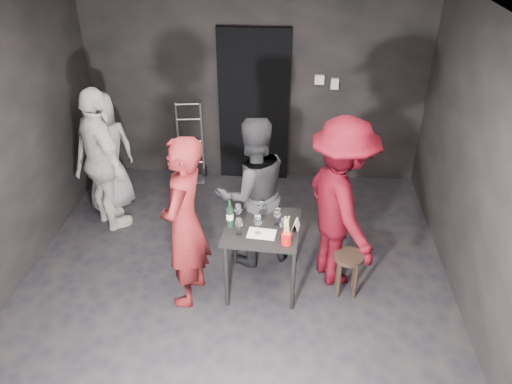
# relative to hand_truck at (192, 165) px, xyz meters

# --- Properties ---
(floor) EXTENTS (4.50, 5.00, 0.02)m
(floor) POSITION_rel_hand_truck_xyz_m (0.88, -2.29, -0.21)
(floor) COLOR black
(floor) RESTS_ON ground
(ceiling) EXTENTS (4.50, 5.00, 0.02)m
(ceiling) POSITION_rel_hand_truck_xyz_m (0.88, -2.29, 2.49)
(ceiling) COLOR silver
(ceiling) RESTS_ON ground
(wall_back) EXTENTS (4.50, 0.04, 2.70)m
(wall_back) POSITION_rel_hand_truck_xyz_m (0.88, 0.21, 1.14)
(wall_back) COLOR black
(wall_back) RESTS_ON ground
(wall_right) EXTENTS (0.04, 5.00, 2.70)m
(wall_right) POSITION_rel_hand_truck_xyz_m (3.13, -2.29, 1.14)
(wall_right) COLOR black
(wall_right) RESTS_ON ground
(doorway) EXTENTS (0.95, 0.10, 2.10)m
(doorway) POSITION_rel_hand_truck_xyz_m (0.88, 0.15, 0.84)
(doorway) COLOR black
(doorway) RESTS_ON ground
(wallbox_upper) EXTENTS (0.12, 0.06, 0.12)m
(wallbox_upper) POSITION_rel_hand_truck_xyz_m (1.73, 0.16, 1.24)
(wallbox_upper) COLOR #B7B7B2
(wallbox_upper) RESTS_ON wall_back
(wallbox_lower) EXTENTS (0.10, 0.06, 0.14)m
(wallbox_lower) POSITION_rel_hand_truck_xyz_m (1.93, 0.16, 1.19)
(wallbox_lower) COLOR #B7B7B2
(wallbox_lower) RESTS_ON wall_back
(hand_truck) EXTENTS (0.38, 0.32, 1.12)m
(hand_truck) POSITION_rel_hand_truck_xyz_m (0.00, 0.00, 0.00)
(hand_truck) COLOR #B2B2B7
(hand_truck) RESTS_ON floor
(tasting_table) EXTENTS (0.72, 0.72, 0.75)m
(tasting_table) POSITION_rel_hand_truck_xyz_m (1.16, -2.20, 0.44)
(tasting_table) COLOR black
(tasting_table) RESTS_ON floor
(stool) EXTENTS (0.30, 0.30, 0.47)m
(stool) POSITION_rel_hand_truck_xyz_m (2.02, -2.23, 0.15)
(stool) COLOR black
(stool) RESTS_ON floor
(server_red) EXTENTS (0.59, 0.81, 2.05)m
(server_red) POSITION_rel_hand_truck_xyz_m (0.45, -2.41, 0.82)
(server_red) COLOR maroon
(server_red) RESTS_ON floor
(woman_black) EXTENTS (1.04, 0.83, 1.88)m
(woman_black) POSITION_rel_hand_truck_xyz_m (1.02, -1.74, 0.73)
(woman_black) COLOR #262528
(woman_black) RESTS_ON floor
(man_maroon) EXTENTS (1.13, 1.54, 2.16)m
(man_maroon) POSITION_rel_hand_truck_xyz_m (1.91, -1.98, 0.87)
(man_maroon) COLOR #4A050F
(man_maroon) RESTS_ON floor
(bystander_cream) EXTENTS (1.23, 1.26, 2.03)m
(bystander_cream) POSITION_rel_hand_truck_xyz_m (-0.75, -1.24, 0.81)
(bystander_cream) COLOR silver
(bystander_cream) RESTS_ON floor
(bystander_grey) EXTENTS (0.86, 0.83, 1.59)m
(bystander_grey) POSITION_rel_hand_truck_xyz_m (-0.89, -0.81, 0.59)
(bystander_grey) COLOR #959595
(bystander_grey) RESTS_ON floor
(tasting_mat) EXTENTS (0.28, 0.20, 0.00)m
(tasting_mat) POSITION_rel_hand_truck_xyz_m (1.16, -2.33, 0.54)
(tasting_mat) COLOR white
(tasting_mat) RESTS_ON tasting_table
(wine_glass_a) EXTENTS (0.09, 0.09, 0.19)m
(wine_glass_a) POSITION_rel_hand_truck_xyz_m (0.95, -2.35, 0.64)
(wine_glass_a) COLOR white
(wine_glass_a) RESTS_ON tasting_table
(wine_glass_b) EXTENTS (0.10, 0.10, 0.21)m
(wine_glass_b) POSITION_rel_hand_truck_xyz_m (0.92, -2.14, 0.64)
(wine_glass_b) COLOR white
(wine_glass_b) RESTS_ON tasting_table
(wine_glass_c) EXTENTS (0.08, 0.08, 0.19)m
(wine_glass_c) POSITION_rel_hand_truck_xyz_m (1.13, -2.06, 0.64)
(wine_glass_c) COLOR white
(wine_glass_c) RESTS_ON tasting_table
(wine_glass_d) EXTENTS (0.10, 0.10, 0.22)m
(wine_glass_d) POSITION_rel_hand_truck_xyz_m (1.13, -2.33, 0.65)
(wine_glass_d) COLOR white
(wine_glass_d) RESTS_ON tasting_table
(wine_glass_e) EXTENTS (0.11, 0.11, 0.22)m
(wine_glass_e) POSITION_rel_hand_truck_xyz_m (1.37, -2.36, 0.65)
(wine_glass_e) COLOR white
(wine_glass_e) RESTS_ON tasting_table
(wine_glass_f) EXTENTS (0.09, 0.09, 0.20)m
(wine_glass_f) POSITION_rel_hand_truck_xyz_m (1.30, -2.17, 0.64)
(wine_glass_f) COLOR white
(wine_glass_f) RESTS_ON tasting_table
(wine_bottle) EXTENTS (0.07, 0.07, 0.29)m
(wine_bottle) POSITION_rel_hand_truck_xyz_m (0.85, -2.22, 0.65)
(wine_bottle) COLOR black
(wine_bottle) RESTS_ON tasting_table
(breadstick_cup) EXTENTS (0.10, 0.10, 0.31)m
(breadstick_cup) POSITION_rel_hand_truck_xyz_m (1.40, -2.46, 0.68)
(breadstick_cup) COLOR #B60F10
(breadstick_cup) RESTS_ON tasting_table
(reserved_card) EXTENTS (0.10, 0.13, 0.09)m
(reserved_card) POSITION_rel_hand_truck_xyz_m (1.47, -2.22, 0.59)
(reserved_card) COLOR white
(reserved_card) RESTS_ON tasting_table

